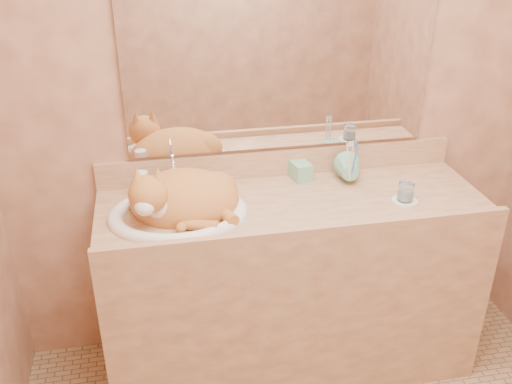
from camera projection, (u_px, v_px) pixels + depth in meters
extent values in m
cube|color=#8E5840|center=(280.00, 88.00, 2.40)|extent=(2.40, 0.02, 2.50)
cube|color=white|center=(282.00, 56.00, 2.32)|extent=(1.30, 0.02, 0.80)
imported|color=#77BFA0|center=(306.00, 165.00, 2.46)|extent=(0.09, 0.09, 0.17)
imported|color=#77BFA0|center=(351.00, 175.00, 2.44)|extent=(0.14, 0.14, 0.11)
cylinder|color=white|center=(405.00, 201.00, 2.34)|extent=(0.11, 0.11, 0.01)
cylinder|color=white|center=(406.00, 192.00, 2.32)|extent=(0.06, 0.06, 0.07)
cylinder|color=silver|center=(143.00, 186.00, 2.33)|extent=(0.05, 0.05, 0.12)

